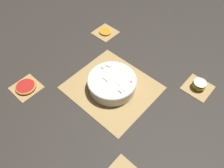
{
  "coord_description": "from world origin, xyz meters",
  "views": [
    {
      "loc": [
        -0.44,
        0.49,
        0.88
      ],
      "look_at": [
        0.0,
        0.0,
        0.03
      ],
      "focal_mm": 35.0,
      "sensor_mm": 36.0,
      "label": 1
    }
  ],
  "objects_px": {
    "fruit_salad_bowl": "(112,83)",
    "orange_slice_whole": "(105,31)",
    "grapefruit_slice": "(26,86)",
    "apple_half": "(199,85)"
  },
  "relations": [
    {
      "from": "grapefruit_slice",
      "to": "fruit_salad_bowl",
      "type": "bearing_deg",
      "value": -137.67
    },
    {
      "from": "fruit_salad_bowl",
      "to": "apple_half",
      "type": "relative_size",
      "value": 3.49
    },
    {
      "from": "fruit_salad_bowl",
      "to": "grapefruit_slice",
      "type": "height_order",
      "value": "fruit_salad_bowl"
    },
    {
      "from": "fruit_salad_bowl",
      "to": "orange_slice_whole",
      "type": "height_order",
      "value": "fruit_salad_bowl"
    },
    {
      "from": "fruit_salad_bowl",
      "to": "orange_slice_whole",
      "type": "bearing_deg",
      "value": -42.28
    },
    {
      "from": "fruit_salad_bowl",
      "to": "orange_slice_whole",
      "type": "xyz_separation_m",
      "value": [
        0.32,
        -0.29,
        -0.03
      ]
    },
    {
      "from": "orange_slice_whole",
      "to": "grapefruit_slice",
      "type": "distance_m",
      "value": 0.58
    },
    {
      "from": "fruit_salad_bowl",
      "to": "grapefruit_slice",
      "type": "xyz_separation_m",
      "value": [
        0.32,
        0.29,
        -0.03
      ]
    },
    {
      "from": "fruit_salad_bowl",
      "to": "apple_half",
      "type": "height_order",
      "value": "fruit_salad_bowl"
    },
    {
      "from": "fruit_salad_bowl",
      "to": "orange_slice_whole",
      "type": "relative_size",
      "value": 3.22
    }
  ]
}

